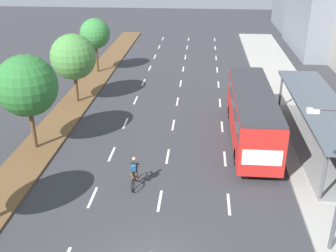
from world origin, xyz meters
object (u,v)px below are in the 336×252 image
object	(u,v)px
median_tree_second	(27,86)
median_tree_third	(73,57)
cyclist	(134,173)
bus	(252,110)
bus_shelter	(322,120)
median_tree_fourth	(95,34)

from	to	relation	value
median_tree_second	median_tree_third	size ratio (longest dim) A/B	1.09
cyclist	bus	bearing A→B (deg)	43.20
bus_shelter	median_tree_third	size ratio (longest dim) A/B	2.47
bus_shelter	cyclist	xyz separation A→B (m)	(-11.03, -5.60, -1.07)
median_tree_third	median_tree_fourth	distance (m)	8.28
bus	bus_shelter	bearing A→B (deg)	-9.74
bus	median_tree_third	size ratio (longest dim) A/B	2.06
bus_shelter	median_tree_fourth	size ratio (longest dim) A/B	2.57
median_tree_second	median_tree_fourth	world-z (taller)	median_tree_second
bus_shelter	median_tree_third	world-z (taller)	median_tree_third
bus_shelter	median_tree_fourth	world-z (taller)	median_tree_fourth
median_tree_second	cyclist	bearing A→B (deg)	-28.24
bus	cyclist	distance (m)	9.34
cyclist	median_tree_third	size ratio (longest dim) A/B	0.33
bus_shelter	median_tree_fourth	bearing A→B (deg)	140.86
median_tree_fourth	bus	bearing A→B (deg)	-45.37
median_tree_third	bus_shelter	bearing A→B (deg)	-19.93
bus_shelter	cyclist	world-z (taller)	bus_shelter
bus	median_tree_third	distance (m)	14.69
cyclist	median_tree_second	xyz separation A→B (m)	(-6.98, 3.75, 3.42)
bus_shelter	median_tree_fourth	xyz separation A→B (m)	(-18.06, 14.70, 2.03)
bus	median_tree_second	size ratio (longest dim) A/B	1.89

